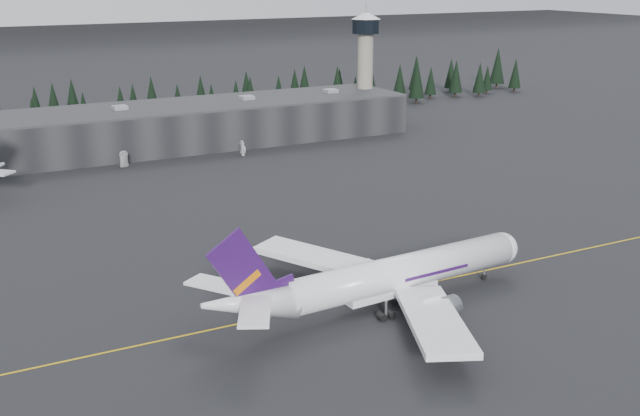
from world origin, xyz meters
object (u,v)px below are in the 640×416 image
terminal (155,128)px  control_tower (365,56)px  jet_main (377,279)px  gse_vehicle_a (124,165)px  gse_vehicle_b (243,153)px

terminal → control_tower: size_ratio=4.24×
control_tower → jet_main: 157.39m
control_tower → gse_vehicle_a: 95.36m
jet_main → terminal: bearing=84.5°
gse_vehicle_a → gse_vehicle_b: size_ratio=1.03×
jet_main → gse_vehicle_a: (-10.77, 112.36, -4.32)m
terminal → gse_vehicle_a: 25.13m
terminal → gse_vehicle_b: size_ratio=35.17×
control_tower → gse_vehicle_a: control_tower is taller
terminal → gse_vehicle_a: size_ratio=34.09×
jet_main → control_tower: bearing=55.9°
control_tower → jet_main: bearing=-120.4°
control_tower → gse_vehicle_b: 65.05m
jet_main → gse_vehicle_b: jet_main is taller
control_tower → gse_vehicle_b: bearing=-156.0°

